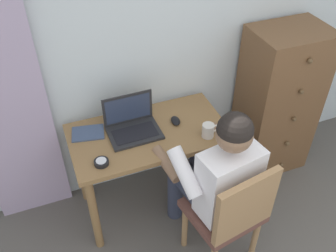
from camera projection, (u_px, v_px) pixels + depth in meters
The scene contains 10 objects.
wall_back at pixel (193, 26), 2.57m from camera, with size 4.80×0.05×2.50m, color silver.
desk at pixel (149, 145), 2.60m from camera, with size 1.05×0.57×0.73m.
dresser at pixel (277, 103), 2.96m from camera, with size 0.55×0.44×1.23m.
chair at pixel (230, 213), 2.28m from camera, with size 0.48×0.47×0.90m.
person_seated at pixel (215, 173), 2.29m from camera, with size 0.59×0.63×1.21m.
laptop at pixel (132, 125), 2.50m from camera, with size 0.34×0.26×0.24m.
computer_mouse at pixel (176, 121), 2.58m from camera, with size 0.06×0.10×0.03m, color black.
desk_clock at pixel (101, 162), 2.28m from camera, with size 0.09×0.09×0.03m.
notebook_pad at pixel (88, 133), 2.50m from camera, with size 0.21×0.15×0.01m, color #3D4C6B.
coffee_mug at pixel (208, 130), 2.46m from camera, with size 0.12×0.08×0.09m.
Camera 1 is at (-1.03, 0.02, 2.38)m, focal length 40.35 mm.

